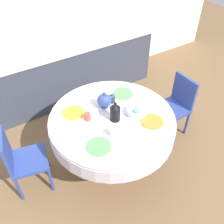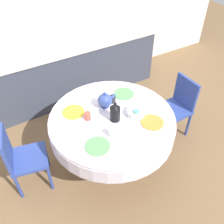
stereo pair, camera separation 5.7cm
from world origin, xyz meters
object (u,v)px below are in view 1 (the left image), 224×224
object	(u,v)px
chair_left	(176,104)
coffee_carafe	(115,112)
teapot	(104,100)
chair_right	(21,159)

from	to	relation	value
chair_left	coffee_carafe	size ratio (longest dim) A/B	3.55
chair_left	teapot	bearing A→B (deg)	78.99
chair_right	teapot	size ratio (longest dim) A/B	3.80
coffee_carafe	teapot	distance (m)	0.25
teapot	chair_left	bearing A→B (deg)	-9.67
chair_left	chair_right	xyz separation A→B (m)	(-2.09, 0.20, 0.00)
coffee_carafe	chair_right	bearing A→B (deg)	165.38
chair_left	teapot	distance (m)	1.12
chair_left	coffee_carafe	xyz separation A→B (m)	(-1.05, -0.07, 0.39)
coffee_carafe	teapot	size ratio (longest dim) A/B	1.07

